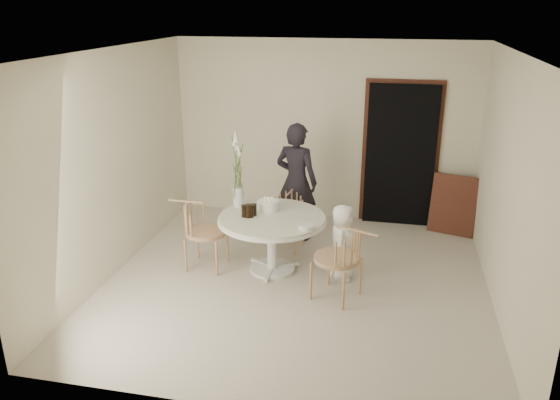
% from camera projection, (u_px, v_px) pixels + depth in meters
% --- Properties ---
extents(ground, '(4.50, 4.50, 0.00)m').
position_uv_depth(ground, '(296.00, 282.00, 6.59)').
color(ground, beige).
rests_on(ground, ground).
extents(room_shell, '(4.50, 4.50, 4.50)m').
position_uv_depth(room_shell, '(297.00, 152.00, 6.03)').
color(room_shell, silver).
rests_on(room_shell, ground).
extents(doorway, '(1.00, 0.10, 2.10)m').
position_uv_depth(doorway, '(400.00, 156.00, 8.02)').
color(doorway, black).
rests_on(doorway, ground).
extents(door_trim, '(1.12, 0.03, 2.22)m').
position_uv_depth(door_trim, '(400.00, 151.00, 8.04)').
color(door_trim, brown).
rests_on(door_trim, ground).
extents(table, '(1.33, 1.33, 0.73)m').
position_uv_depth(table, '(272.00, 225.00, 6.67)').
color(table, silver).
rests_on(table, ground).
extents(picture_frame, '(0.68, 0.37, 0.86)m').
position_uv_depth(picture_frame, '(453.00, 205.00, 7.86)').
color(picture_frame, brown).
rests_on(picture_frame, ground).
extents(chair_far, '(0.47, 0.50, 0.78)m').
position_uv_depth(chair_far, '(289.00, 211.00, 7.44)').
color(chair_far, tan).
rests_on(chair_far, ground).
extents(chair_right, '(0.64, 0.62, 0.90)m').
position_uv_depth(chair_right, '(347.00, 253.00, 6.00)').
color(chair_right, tan).
rests_on(chair_right, ground).
extents(chair_left, '(0.55, 0.51, 0.89)m').
position_uv_depth(chair_left, '(196.00, 224.00, 6.81)').
color(chair_left, tan).
rests_on(chair_left, ground).
extents(girl, '(0.69, 0.54, 1.67)m').
position_uv_depth(girl, '(296.00, 182.00, 7.58)').
color(girl, black).
rests_on(girl, ground).
extents(boy, '(0.31, 0.47, 0.95)m').
position_uv_depth(boy, '(342.00, 242.00, 6.53)').
color(boy, white).
rests_on(boy, ground).
extents(birthday_cake, '(0.26, 0.26, 0.18)m').
position_uv_depth(birthday_cake, '(268.00, 205.00, 6.81)').
color(birthday_cake, white).
rests_on(birthday_cake, table).
extents(cola_tumbler_a, '(0.08, 0.08, 0.15)m').
position_uv_depth(cola_tumbler_a, '(244.00, 211.00, 6.60)').
color(cola_tumbler_a, black).
rests_on(cola_tumbler_a, table).
extents(cola_tumbler_b, '(0.09, 0.09, 0.16)m').
position_uv_depth(cola_tumbler_b, '(250.00, 211.00, 6.58)').
color(cola_tumbler_b, black).
rests_on(cola_tumbler_b, table).
extents(cola_tumbler_c, '(0.10, 0.10, 0.17)m').
position_uv_depth(cola_tumbler_c, '(249.00, 211.00, 6.58)').
color(cola_tumbler_c, black).
rests_on(cola_tumbler_c, table).
extents(cola_tumbler_d, '(0.09, 0.09, 0.15)m').
position_uv_depth(cola_tumbler_d, '(254.00, 210.00, 6.64)').
color(cola_tumbler_d, black).
rests_on(cola_tumbler_d, table).
extents(plate_stack, '(0.24, 0.24, 0.05)m').
position_uv_depth(plate_stack, '(307.00, 226.00, 6.28)').
color(plate_stack, silver).
rests_on(plate_stack, table).
extents(flower_vase, '(0.14, 0.14, 1.01)m').
position_uv_depth(flower_vase, '(238.00, 175.00, 6.81)').
color(flower_vase, silver).
rests_on(flower_vase, table).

